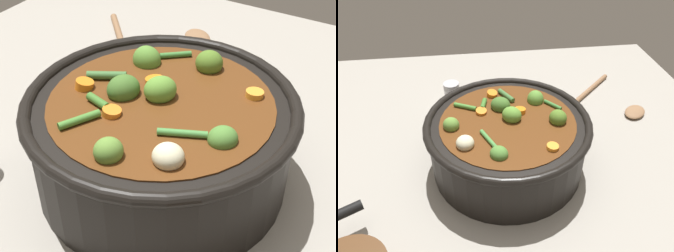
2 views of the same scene
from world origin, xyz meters
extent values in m
plane|color=#9E998E|center=(0.00, 0.00, 0.00)|extent=(1.10, 1.10, 0.00)
cylinder|color=black|center=(0.00, 0.00, 0.06)|extent=(0.31, 0.31, 0.11)
torus|color=black|center=(0.00, 0.00, 0.11)|extent=(0.33, 0.33, 0.02)
cylinder|color=brown|center=(0.00, 0.00, 0.06)|extent=(0.27, 0.27, 0.11)
ellipsoid|color=olive|center=(-0.01, 0.11, 0.12)|extent=(0.04, 0.04, 0.03)
ellipsoid|color=#528A38|center=(-0.09, 0.03, 0.12)|extent=(0.04, 0.04, 0.03)
ellipsoid|color=#599036|center=(0.06, -0.07, 0.12)|extent=(0.04, 0.04, 0.04)
ellipsoid|color=#609837|center=(0.01, -0.01, 0.13)|extent=(0.05, 0.05, 0.03)
ellipsoid|color=#557C28|center=(-0.01, -0.10, 0.12)|extent=(0.04, 0.04, 0.03)
ellipsoid|color=#46722D|center=(0.05, 0.01, 0.12)|extent=(0.05, 0.05, 0.03)
cylinder|color=orange|center=(0.03, -0.03, 0.12)|extent=(0.03, 0.03, 0.02)
cylinder|color=orange|center=(0.09, 0.02, 0.12)|extent=(0.03, 0.03, 0.02)
cylinder|color=orange|center=(0.03, 0.05, 0.12)|extent=(0.03, 0.03, 0.01)
cylinder|color=orange|center=(-0.09, -0.07, 0.12)|extent=(0.02, 0.03, 0.01)
ellipsoid|color=beige|center=(-0.06, 0.08, 0.12)|extent=(0.04, 0.04, 0.03)
cylinder|color=#427A2D|center=(0.06, 0.04, 0.12)|extent=(0.03, 0.02, 0.01)
cylinder|color=#488833|center=(0.05, 0.08, 0.12)|extent=(0.03, 0.05, 0.01)
cylinder|color=#498F41|center=(-0.05, 0.04, 0.12)|extent=(0.05, 0.03, 0.01)
cylinder|color=#3C7D35|center=(0.04, -0.10, 0.12)|extent=(0.04, 0.03, 0.01)
cylinder|color=#407238|center=(0.08, -0.01, 0.12)|extent=(0.05, 0.03, 0.01)
ellipsoid|color=#8E6746|center=(0.14, -0.35, 0.01)|extent=(0.08, 0.08, 0.01)
cylinder|color=#8E6746|center=(0.24, -0.25, 0.01)|extent=(0.18, 0.19, 0.01)
camera|label=1|loc=(-0.25, 0.40, 0.44)|focal=53.39mm
camera|label=2|loc=(-0.50, 0.07, 0.50)|focal=34.74mm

